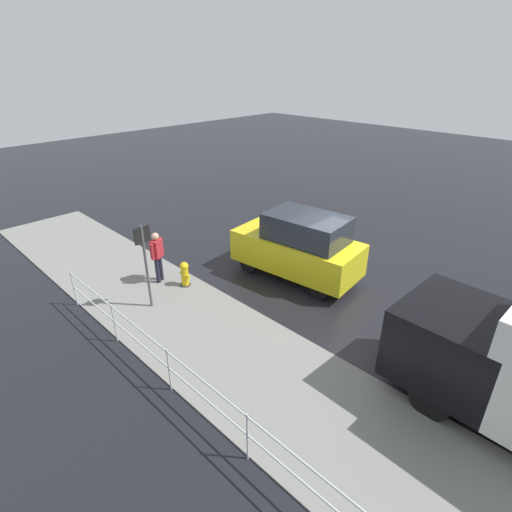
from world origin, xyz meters
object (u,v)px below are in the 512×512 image
at_px(sign_post, 145,255).
at_px(moving_hatchback, 299,246).
at_px(fire_hydrant, 185,274).
at_px(pedestrian, 157,254).

bearing_deg(sign_post, moving_hatchback, -112.52).
xyz_separation_m(fire_hydrant, pedestrian, (0.76, 0.39, 0.56)).
bearing_deg(sign_post, pedestrian, -43.00).
height_order(moving_hatchback, sign_post, sign_post).
distance_m(moving_hatchback, sign_post, 4.56).
distance_m(fire_hydrant, pedestrian, 1.02).
relative_size(moving_hatchback, pedestrian, 2.51).
height_order(fire_hydrant, pedestrian, pedestrian).
relative_size(pedestrian, sign_post, 0.68).
distance_m(moving_hatchback, pedestrian, 4.24).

